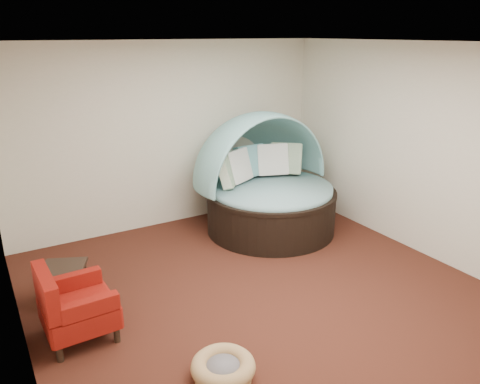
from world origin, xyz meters
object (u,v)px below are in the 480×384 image
red_armchair (73,306)px  pet_basket (223,369)px  canopy_daybed (267,176)px  side_table (64,279)px

red_armchair → pet_basket: bearing=-53.7°
canopy_daybed → red_armchair: (-3.18, -1.38, -0.47)m
canopy_daybed → side_table: bearing=-172.1°
canopy_daybed → pet_basket: 3.51m
side_table → red_armchair: bearing=-94.0°
canopy_daybed → pet_basket: canopy_daybed is taller
canopy_daybed → pet_basket: bearing=-133.5°
pet_basket → red_armchair: size_ratio=0.83×
canopy_daybed → side_table: 3.24m
pet_basket → side_table: bearing=115.1°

